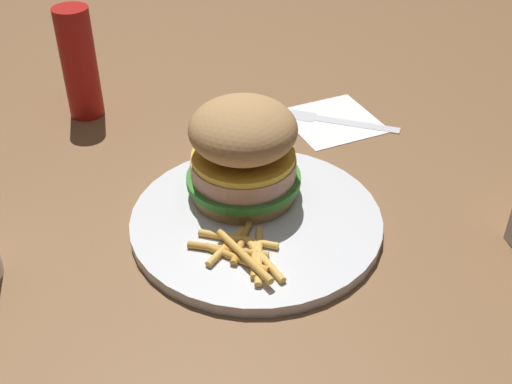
# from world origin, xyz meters

# --- Properties ---
(ground_plane) EXTENTS (1.60, 1.60, 0.00)m
(ground_plane) POSITION_xyz_m (0.00, 0.00, 0.00)
(ground_plane) COLOR brown
(plate) EXTENTS (0.26, 0.26, 0.01)m
(plate) POSITION_xyz_m (-0.00, -0.01, 0.01)
(plate) COLOR silver
(plate) RESTS_ON ground_plane
(sandwich) EXTENTS (0.12, 0.12, 0.11)m
(sandwich) POSITION_xyz_m (-0.04, -0.01, 0.07)
(sandwich) COLOR tan
(sandwich) RESTS_ON plate
(fries_pile) EXTENTS (0.11, 0.08, 0.01)m
(fries_pile) POSITION_xyz_m (0.05, -0.03, 0.02)
(fries_pile) COLOR #E5B251
(fries_pile) RESTS_ON plate
(napkin) EXTENTS (0.12, 0.12, 0.00)m
(napkin) POSITION_xyz_m (-0.17, 0.15, 0.00)
(napkin) COLOR white
(napkin) RESTS_ON ground_plane
(fork) EXTENTS (0.11, 0.15, 0.00)m
(fork) POSITION_xyz_m (-0.17, 0.15, 0.00)
(fork) COLOR silver
(fork) RESTS_ON napkin
(ketchup_bottle) EXTENTS (0.04, 0.04, 0.14)m
(ketchup_bottle) POSITION_xyz_m (-0.29, -0.15, 0.07)
(ketchup_bottle) COLOR #B21914
(ketchup_bottle) RESTS_ON ground_plane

